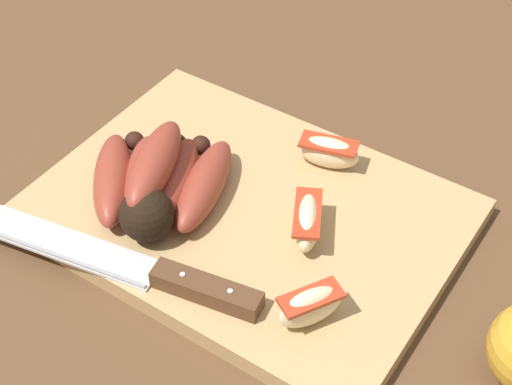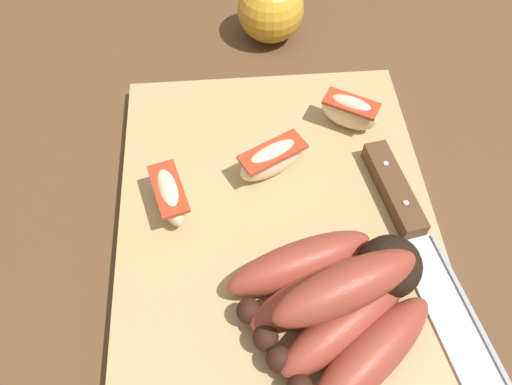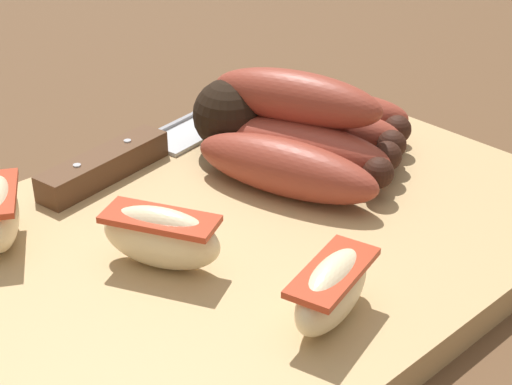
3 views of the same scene
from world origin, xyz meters
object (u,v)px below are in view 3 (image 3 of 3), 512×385
Objects in this scene: chefs_knife at (155,143)px; apple_wedge_near at (165,239)px; apple_wedge_middle at (332,289)px; banana_bunch at (295,129)px.

apple_wedge_near is at bearing -124.11° from chefs_knife.
banana_bunch is at bearing 50.28° from apple_wedge_middle.
apple_wedge_near is at bearing -163.26° from banana_bunch.
chefs_knife is 3.92× the size of apple_wedge_near.
apple_wedge_middle reaches higher than chefs_knife.
apple_wedge_near reaches higher than chefs_knife.
banana_bunch reaches higher than apple_wedge_middle.
apple_wedge_near is at bearing 109.54° from apple_wedge_middle.
banana_bunch reaches higher than chefs_knife.
apple_wedge_near is (-0.14, -0.04, -0.00)m from banana_bunch.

